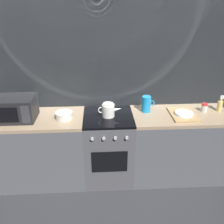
{
  "coord_description": "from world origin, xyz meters",
  "views": [
    {
      "loc": [
        -0.1,
        -2.6,
        2.19
      ],
      "look_at": [
        0.05,
        0.0,
        0.95
      ],
      "focal_mm": 38.78,
      "sensor_mm": 36.0,
      "label": 1
    }
  ],
  "objects_px": {
    "dish_pile": "(183,114)",
    "spice_jar": "(204,108)",
    "microwave": "(15,108)",
    "spray_bottle": "(220,105)",
    "mixing_bowl": "(64,115)",
    "kettle": "(109,110)",
    "pitcher": "(146,104)",
    "stove_unit": "(108,147)"
  },
  "relations": [
    {
      "from": "spray_bottle",
      "to": "pitcher",
      "type": "bearing_deg",
      "value": 177.51
    },
    {
      "from": "kettle",
      "to": "spice_jar",
      "type": "distance_m",
      "value": 1.19
    },
    {
      "from": "stove_unit",
      "to": "dish_pile",
      "type": "height_order",
      "value": "dish_pile"
    },
    {
      "from": "microwave",
      "to": "kettle",
      "type": "distance_m",
      "value": 1.08
    },
    {
      "from": "mixing_bowl",
      "to": "spice_jar",
      "type": "distance_m",
      "value": 1.72
    },
    {
      "from": "spice_jar",
      "to": "dish_pile",
      "type": "bearing_deg",
      "value": -161.23
    },
    {
      "from": "microwave",
      "to": "kettle",
      "type": "relative_size",
      "value": 1.62
    },
    {
      "from": "mixing_bowl",
      "to": "kettle",
      "type": "bearing_deg",
      "value": 2.81
    },
    {
      "from": "dish_pile",
      "to": "spice_jar",
      "type": "height_order",
      "value": "spice_jar"
    },
    {
      "from": "mixing_bowl",
      "to": "spice_jar",
      "type": "bearing_deg",
      "value": 3.06
    },
    {
      "from": "mixing_bowl",
      "to": "pitcher",
      "type": "distance_m",
      "value": 1.01
    },
    {
      "from": "dish_pile",
      "to": "spray_bottle",
      "type": "relative_size",
      "value": 1.97
    },
    {
      "from": "kettle",
      "to": "mixing_bowl",
      "type": "bearing_deg",
      "value": -177.19
    },
    {
      "from": "mixing_bowl",
      "to": "dish_pile",
      "type": "bearing_deg",
      "value": -0.3
    },
    {
      "from": "kettle",
      "to": "stove_unit",
      "type": "bearing_deg",
      "value": 132.92
    },
    {
      "from": "microwave",
      "to": "spice_jar",
      "type": "height_order",
      "value": "microwave"
    },
    {
      "from": "dish_pile",
      "to": "spray_bottle",
      "type": "distance_m",
      "value": 0.5
    },
    {
      "from": "stove_unit",
      "to": "mixing_bowl",
      "type": "relative_size",
      "value": 4.5
    },
    {
      "from": "stove_unit",
      "to": "spray_bottle",
      "type": "xyz_separation_m",
      "value": [
        1.39,
        0.06,
        0.53
      ]
    },
    {
      "from": "microwave",
      "to": "dish_pile",
      "type": "height_order",
      "value": "microwave"
    },
    {
      "from": "mixing_bowl",
      "to": "spice_jar",
      "type": "relative_size",
      "value": 1.9
    },
    {
      "from": "stove_unit",
      "to": "dish_pile",
      "type": "relative_size",
      "value": 2.25
    },
    {
      "from": "microwave",
      "to": "mixing_bowl",
      "type": "height_order",
      "value": "microwave"
    },
    {
      "from": "pitcher",
      "to": "dish_pile",
      "type": "distance_m",
      "value": 0.46
    },
    {
      "from": "kettle",
      "to": "pitcher",
      "type": "relative_size",
      "value": 1.42
    },
    {
      "from": "mixing_bowl",
      "to": "dish_pile",
      "type": "height_order",
      "value": "mixing_bowl"
    },
    {
      "from": "stove_unit",
      "to": "pitcher",
      "type": "height_order",
      "value": "pitcher"
    },
    {
      "from": "microwave",
      "to": "mixing_bowl",
      "type": "relative_size",
      "value": 2.3
    },
    {
      "from": "stove_unit",
      "to": "dish_pile",
      "type": "xyz_separation_m",
      "value": [
        0.9,
        -0.04,
        0.47
      ]
    },
    {
      "from": "kettle",
      "to": "pitcher",
      "type": "distance_m",
      "value": 0.48
    },
    {
      "from": "stove_unit",
      "to": "spray_bottle",
      "type": "relative_size",
      "value": 4.43
    },
    {
      "from": "pitcher",
      "to": "spray_bottle",
      "type": "xyz_separation_m",
      "value": [
        0.92,
        -0.04,
        -0.02
      ]
    },
    {
      "from": "spice_jar",
      "to": "kettle",
      "type": "bearing_deg",
      "value": -176.82
    },
    {
      "from": "pitcher",
      "to": "dish_pile",
      "type": "relative_size",
      "value": 0.5
    },
    {
      "from": "stove_unit",
      "to": "kettle",
      "type": "distance_m",
      "value": 0.53
    },
    {
      "from": "kettle",
      "to": "spice_jar",
      "type": "relative_size",
      "value": 2.71
    },
    {
      "from": "kettle",
      "to": "mixing_bowl",
      "type": "xyz_separation_m",
      "value": [
        -0.53,
        -0.03,
        -0.04
      ]
    },
    {
      "from": "pitcher",
      "to": "spice_jar",
      "type": "distance_m",
      "value": 0.72
    },
    {
      "from": "kettle",
      "to": "spray_bottle",
      "type": "height_order",
      "value": "spray_bottle"
    },
    {
      "from": "spray_bottle",
      "to": "mixing_bowl",
      "type": "bearing_deg",
      "value": -177.23
    },
    {
      "from": "microwave",
      "to": "spice_jar",
      "type": "relative_size",
      "value": 4.38
    },
    {
      "from": "stove_unit",
      "to": "kettle",
      "type": "bearing_deg",
      "value": -47.08
    }
  ]
}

